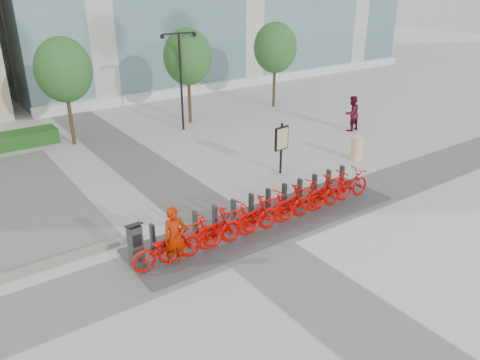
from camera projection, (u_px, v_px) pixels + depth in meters
ground at (242, 238)px, 14.67m from camera, size 120.00×120.00×0.00m
tree_1 at (64, 70)px, 21.42m from camera, size 2.60×2.60×5.10m
tree_2 at (188, 57)px, 24.85m from camera, size 2.60×2.60×5.10m
tree_3 at (275, 48)px, 28.02m from camera, size 2.60×2.60×5.10m
streetlamp at (181, 71)px, 23.76m from camera, size 2.00×0.20×5.00m
dock_pad at (268, 222)px, 15.56m from camera, size 9.60×2.40×0.08m
dock_rail_posts at (261, 203)px, 15.76m from camera, size 8.02×0.50×0.85m
bike_0 at (167, 247)px, 13.00m from camera, size 2.08×0.73×1.09m
bike_1 at (189, 237)px, 13.36m from camera, size 2.02×0.57×1.21m
bike_2 at (210, 232)px, 13.76m from camera, size 2.08×0.73×1.09m
bike_3 at (231, 223)px, 14.12m from camera, size 2.02×0.57×1.21m
bike_4 at (250, 219)px, 14.52m from camera, size 2.08×0.73×1.09m
bike_5 at (268, 211)px, 14.88m from camera, size 2.02×0.57×1.21m
bike_6 at (285, 206)px, 15.29m from camera, size 2.08×0.73×1.09m
bike_7 at (302, 199)px, 15.64m from camera, size 2.02×0.57×1.21m
bike_8 at (317, 196)px, 16.05m from camera, size 2.08×0.73×1.09m
bike_9 at (332, 189)px, 16.40m from camera, size 2.02×0.57×1.21m
bike_10 at (346, 186)px, 16.81m from camera, size 2.08×0.73×1.09m
kiosk at (136, 245)px, 12.87m from camera, size 0.44×0.37×1.38m
worker_red at (175, 238)px, 12.91m from camera, size 0.73×0.54×1.82m
pedestrian at (352, 113)px, 24.52m from camera, size 0.92×0.73×1.85m
construction_barrel at (357, 148)px, 20.74m from camera, size 0.66×0.66×1.05m
map_sign at (282, 141)px, 18.96m from camera, size 0.71×0.19×2.14m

